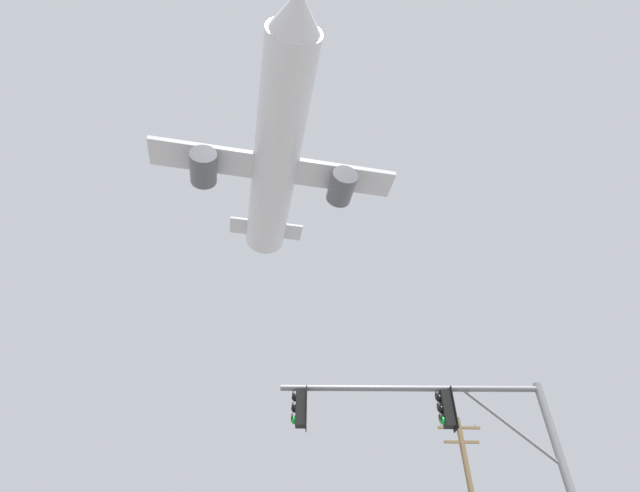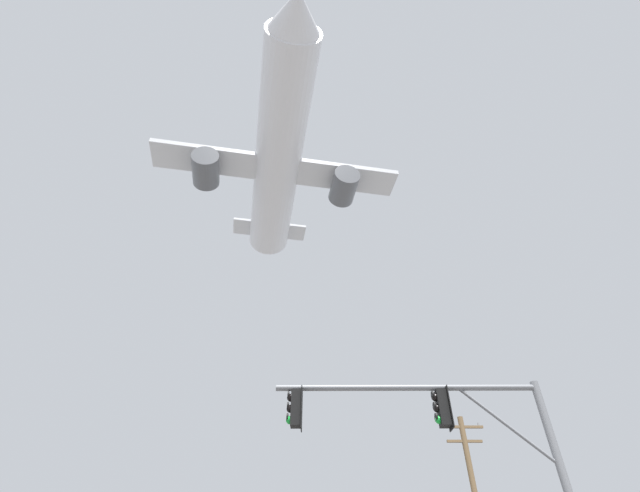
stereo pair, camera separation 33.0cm
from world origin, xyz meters
name	(u,v)px [view 2 (the right image)]	position (x,y,z in m)	size (l,w,h in m)	color
signal_pole_near	(450,436)	(3.42, 8.13, 4.37)	(6.88, 0.52, 5.72)	slate
airplane	(278,159)	(-3.56, 24.26, 33.84)	(23.44, 30.35, 8.26)	white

